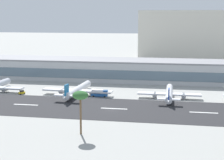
% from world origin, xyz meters
% --- Properties ---
extents(ground_plane, '(1400.00, 1400.00, 0.00)m').
position_xyz_m(ground_plane, '(0.00, 0.00, 0.00)').
color(ground_plane, '#9E9E99').
extents(runway_strip, '(800.00, 39.80, 0.08)m').
position_xyz_m(runway_strip, '(0.00, 2.68, 0.04)').
color(runway_strip, '#262628').
rests_on(runway_strip, ground_plane).
extents(runway_centreline_dash_3, '(12.00, 1.20, 0.01)m').
position_xyz_m(runway_centreline_dash_3, '(-41.52, 2.68, 0.09)').
color(runway_centreline_dash_3, white).
rests_on(runway_centreline_dash_3, runway_strip).
extents(runway_centreline_dash_4, '(12.00, 1.20, 0.01)m').
position_xyz_m(runway_centreline_dash_4, '(0.64, 2.68, 0.09)').
color(runway_centreline_dash_4, white).
rests_on(runway_centreline_dash_4, runway_strip).
extents(runway_centreline_dash_5, '(12.00, 1.20, 0.01)m').
position_xyz_m(runway_centreline_dash_5, '(39.96, 2.68, 0.09)').
color(runway_centreline_dash_5, white).
rests_on(runway_centreline_dash_5, runway_strip).
extents(terminal_building, '(213.74, 27.87, 13.46)m').
position_xyz_m(terminal_building, '(-0.12, 77.23, 6.73)').
color(terminal_building, '#B7BABC').
rests_on(terminal_building, ground_plane).
extents(distant_hotel_block, '(98.22, 28.56, 46.05)m').
position_xyz_m(distant_hotel_block, '(39.87, 203.91, 23.02)').
color(distant_hotel_block, beige).
rests_on(distant_hotel_block, ground_plane).
extents(airliner_blue_tail_gate_1, '(37.59, 41.73, 8.71)m').
position_xyz_m(airliner_blue_tail_gate_1, '(-23.32, 26.78, 2.77)').
color(airliner_blue_tail_gate_1, silver).
rests_on(airliner_blue_tail_gate_1, ground_plane).
extents(airliner_navy_tail_gate_2, '(31.93, 38.83, 8.10)m').
position_xyz_m(airliner_navy_tail_gate_2, '(24.46, 27.42, 2.58)').
color(airliner_navy_tail_gate_2, white).
rests_on(airliner_navy_tail_gate_2, ground_plane).
extents(service_fuel_truck_1, '(8.56, 3.03, 3.95)m').
position_xyz_m(service_fuel_truck_1, '(-10.95, 25.70, 2.03)').
color(service_fuel_truck_1, '#23569E').
rests_on(service_fuel_truck_1, ground_plane).
extents(service_baggage_tug_2, '(3.20, 3.53, 2.20)m').
position_xyz_m(service_baggage_tug_2, '(-53.17, 24.83, 1.05)').
color(service_baggage_tug_2, gold).
rests_on(service_baggage_tug_2, ground_plane).
extents(palm_tree_0, '(5.57, 5.57, 15.61)m').
position_xyz_m(palm_tree_0, '(-4.75, -34.95, 13.59)').
color(palm_tree_0, brown).
rests_on(palm_tree_0, ground_plane).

